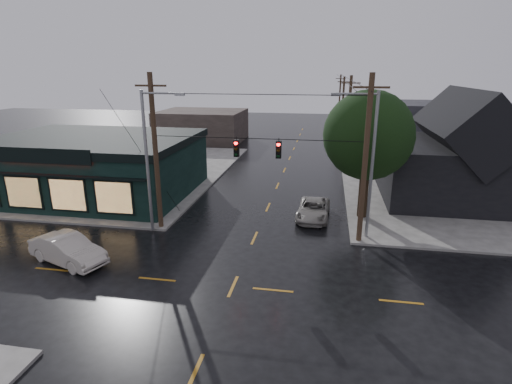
% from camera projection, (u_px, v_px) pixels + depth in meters
% --- Properties ---
extents(ground_plane, '(160.00, 160.00, 0.00)m').
position_uv_depth(ground_plane, '(233.00, 286.00, 19.81)').
color(ground_plane, black).
extents(sidewalk_nw, '(28.00, 28.00, 0.15)m').
position_uv_depth(sidewalk_nw, '(91.00, 170.00, 41.91)').
color(sidewalk_nw, '#5F5E59').
rests_on(sidewalk_nw, ground).
extents(sidewalk_ne, '(28.00, 28.00, 0.15)m').
position_uv_depth(sidewalk_ne, '(505.00, 190.00, 35.28)').
color(sidewalk_ne, '#5F5E59').
rests_on(sidewalk_ne, ground).
extents(pizza_shop, '(16.30, 12.34, 4.90)m').
position_uv_depth(pizza_shop, '(95.00, 165.00, 33.70)').
color(pizza_shop, black).
rests_on(pizza_shop, ground).
extents(ne_building, '(12.60, 11.60, 8.75)m').
position_uv_depth(ne_building, '(462.00, 145.00, 31.98)').
color(ne_building, black).
rests_on(ne_building, ground).
extents(corner_tree, '(6.12, 6.12, 8.91)m').
position_uv_depth(corner_tree, '(368.00, 136.00, 27.09)').
color(corner_tree, black).
rests_on(corner_tree, ground).
extents(utility_pole_nw, '(2.00, 0.32, 10.15)m').
position_uv_depth(utility_pole_nw, '(161.00, 228.00, 27.00)').
color(utility_pole_nw, black).
rests_on(utility_pole_nw, ground).
extents(utility_pole_ne, '(2.00, 0.32, 10.15)m').
position_uv_depth(utility_pole_ne, '(358.00, 242.00, 24.84)').
color(utility_pole_ne, black).
rests_on(utility_pole_ne, ground).
extents(utility_pole_far_a, '(2.00, 0.32, 9.65)m').
position_uv_depth(utility_pole_far_a, '(345.00, 164.00, 45.06)').
color(utility_pole_far_a, black).
rests_on(utility_pole_far_a, ground).
extents(utility_pole_far_b, '(2.00, 0.32, 9.15)m').
position_uv_depth(utility_pole_far_b, '(341.00, 136.00, 63.87)').
color(utility_pole_far_b, black).
rests_on(utility_pole_far_b, ground).
extents(utility_pole_far_c, '(2.00, 0.32, 9.15)m').
position_uv_depth(utility_pole_far_c, '(338.00, 120.00, 82.67)').
color(utility_pole_far_c, black).
rests_on(utility_pole_far_c, ground).
extents(span_signal_assembly, '(13.00, 0.48, 1.23)m').
position_uv_depth(span_signal_assembly, '(257.00, 148.00, 24.21)').
color(span_signal_assembly, black).
rests_on(span_signal_assembly, ground).
extents(streetlight_nw, '(5.40, 0.30, 9.15)m').
position_uv_depth(streetlight_nw, '(153.00, 232.00, 26.39)').
color(streetlight_nw, gray).
rests_on(streetlight_nw, ground).
extents(streetlight_ne, '(5.40, 0.30, 9.15)m').
position_uv_depth(streetlight_ne, '(366.00, 238.00, 25.42)').
color(streetlight_ne, gray).
rests_on(streetlight_ne, ground).
extents(bg_building_west, '(12.00, 10.00, 4.40)m').
position_uv_depth(bg_building_west, '(202.00, 126.00, 59.09)').
color(bg_building_west, '#322825').
rests_on(bg_building_west, ground).
extents(bg_building_east, '(14.00, 12.00, 5.60)m').
position_uv_depth(bg_building_east, '(408.00, 122.00, 58.64)').
color(bg_building_east, black).
rests_on(bg_building_east, ground).
extents(sedan_cream, '(5.09, 3.22, 1.58)m').
position_uv_depth(sedan_cream, '(68.00, 249.00, 22.01)').
color(sedan_cream, beige).
rests_on(sedan_cream, ground).
extents(suv_silver, '(2.41, 4.85, 1.32)m').
position_uv_depth(suv_silver, '(313.00, 210.00, 28.62)').
color(suv_silver, gray).
rests_on(suv_silver, ground).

